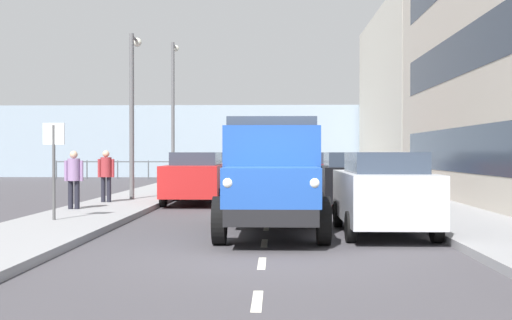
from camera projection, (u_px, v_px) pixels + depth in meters
name	position (u px, v px, depth m)	size (l,w,h in m)	color
ground_plane	(269.00, 205.00, 21.73)	(80.00, 80.00, 0.00)	#423F44
sidewalk_left	(412.00, 203.00, 21.59)	(2.52, 42.39, 0.15)	gray
sidewalk_right	(129.00, 202.00, 21.86)	(2.52, 42.39, 0.15)	gray
road_centreline_markings	(269.00, 206.00, 21.03)	(0.12, 38.08, 0.01)	silver
building_far_block	(445.00, 97.00, 37.26)	(7.76, 15.15, 9.68)	beige
sea_horizon	(273.00, 141.00, 45.88)	(80.00, 0.80, 5.00)	#8C9EAD
seawall_railing	(272.00, 165.00, 42.30)	(28.08, 0.08, 1.20)	#4C5156
truck_vintage_blue	(272.00, 179.00, 13.53)	(2.17, 5.64, 2.43)	black
car_silver_kerbside_near	(383.00, 192.00, 13.77)	(1.80, 4.18, 1.72)	#B7BABF
car_black_kerbside_1	(350.00, 180.00, 19.83)	(1.88, 3.85, 1.72)	black
car_maroon_kerbside_2	(334.00, 174.00, 25.18)	(1.80, 4.26, 1.72)	maroon
car_navy_kerbside_3	(324.00, 170.00, 30.41)	(1.82, 4.39, 1.72)	navy
car_red_oppositeside_0	(196.00, 177.00, 22.06)	(1.90, 4.47, 1.72)	#B21E1E
car_grey_oppositeside_1	(212.00, 172.00, 27.73)	(1.90, 4.35, 1.72)	slate
pedestrian_couple_b	(74.00, 175.00, 18.24)	(0.53, 0.34, 1.61)	black
pedestrian_by_lamp	(106.00, 172.00, 20.79)	(0.53, 0.34, 1.63)	black
lamp_post_promenade	(133.00, 99.00, 22.41)	(0.32, 1.14, 5.59)	#59595B
lamp_post_far	(173.00, 101.00, 31.49)	(0.32, 1.14, 6.81)	#59595B
street_sign	(54.00, 154.00, 15.30)	(0.50, 0.07, 2.25)	#4C4C4C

